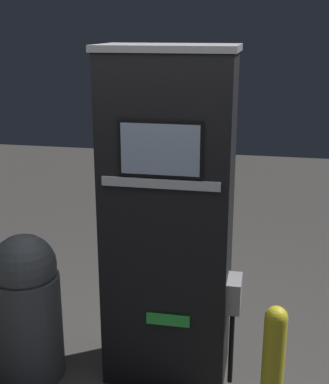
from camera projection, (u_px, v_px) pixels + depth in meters
The scene contains 3 objects.
gas_pump at pixel (168, 222), 3.47m from camera, with size 0.92×0.52×2.23m.
safety_bollard at pixel (272, 373), 3.01m from camera, with size 0.13×0.13×0.88m.
trash_bin at pixel (27, 306), 3.61m from camera, with size 0.45×0.45×1.04m.
Camera 1 is at (0.61, -2.96, 2.33)m, focal length 50.00 mm.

